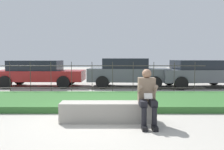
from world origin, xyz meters
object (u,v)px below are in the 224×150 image
at_px(person_seated_reader, 147,95).
at_px(stone_bench, 106,113).
at_px(car_parked_right, 198,73).
at_px(car_parked_left, 38,73).
at_px(car_parked_center, 127,72).

bearing_deg(person_seated_reader, stone_bench, 163.56).
height_order(person_seated_reader, car_parked_right, car_parked_right).
height_order(stone_bench, car_parked_left, car_parked_left).
distance_m(stone_bench, car_parked_right, 7.59).
bearing_deg(car_parked_center, stone_bench, -94.78).
height_order(car_parked_left, car_parked_center, car_parked_center).
bearing_deg(car_parked_right, car_parked_left, 174.35).
xyz_separation_m(car_parked_right, car_parked_left, (-8.30, 0.29, -0.01)).
xyz_separation_m(car_parked_left, car_parked_center, (4.68, -0.15, 0.05)).
relative_size(person_seated_reader, car_parked_center, 0.30).
distance_m(car_parked_left, car_parked_center, 4.69).
bearing_deg(car_parked_center, person_seated_reader, -86.38).
relative_size(stone_bench, car_parked_left, 0.47).
relative_size(car_parked_right, car_parked_left, 0.90).
bearing_deg(car_parked_center, car_parked_right, 1.65).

